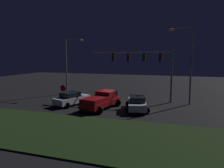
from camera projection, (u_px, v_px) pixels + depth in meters
ground_plane at (111, 104)px, 25.07m from camera, size 80.00×80.00×0.00m
grass_median at (71, 132)px, 15.78m from camera, size 26.32×7.96×0.10m
pickup_truck at (102, 99)px, 22.99m from camera, size 3.61×5.69×1.80m
car_sedan at (72, 99)px, 24.69m from camera, size 3.37×4.75×1.51m
car_sedan_far at (137, 103)px, 22.28m from camera, size 3.10×4.69×1.51m
traffic_signal_gantry at (144, 61)px, 26.30m from camera, size 10.32×0.56×6.50m
street_lamp_left at (70, 59)px, 31.08m from camera, size 2.96×0.44×8.23m
street_lamp_right at (187, 57)px, 24.34m from camera, size 2.81×0.44×8.98m
stop_sign at (63, 90)px, 25.42m from camera, size 0.76×0.08×2.23m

